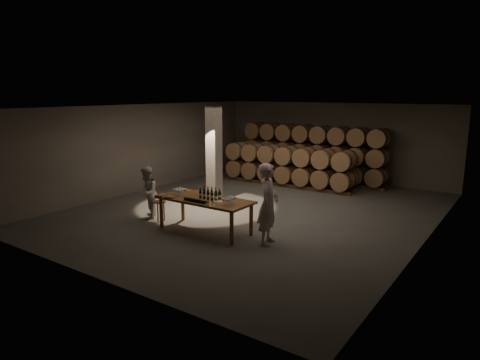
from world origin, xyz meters
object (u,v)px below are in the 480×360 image
Objects in this scene: tasting_table at (205,202)px; notebook_near at (171,197)px; stool at (160,205)px; person_woman at (147,193)px; bottle_cluster at (210,195)px; plate at (219,201)px; person_man at (268,204)px.

notebook_near reaches higher than tasting_table.
person_woman is at bearing -173.64° from stool.
tasting_table is 0.26m from bottle_cluster.
notebook_near is (-1.33, -0.36, 0.01)m from plate.
bottle_cluster reaches higher than plate.
bottle_cluster reaches higher than tasting_table.
person_man is 1.29× the size of person_woman.
plate reaches higher than stool.
bottle_cluster is 2.26m from person_woman.
person_woman reaches higher than plate.
person_man reaches higher than person_woman.
person_woman reaches higher than tasting_table.
stool is at bearing 141.97° from notebook_near.
notebook_near is (-0.82, -0.41, 0.12)m from tasting_table.
tasting_table is 4.44× the size of stool.
notebook_near is 1.35m from person_woman.
person_woman reaches higher than bottle_cluster.
person_man is 3.96m from person_woman.
bottle_cluster is 2.17× the size of plate.
stool is at bearing 57.42° from person_woman.
tasting_table is 1.85m from person_man.
bottle_cluster is 1.06m from notebook_near.
bottle_cluster is 1.87m from stool.
tasting_table is 9.82× the size of notebook_near.
notebook_near is at bearing -153.20° from bottle_cluster.
stool is 0.53m from person_woman.
person_woman reaches higher than notebook_near.
person_woman is (-2.24, -0.12, -0.24)m from bottle_cluster.
person_man is (1.84, 0.17, 0.20)m from tasting_table.
plate is 0.47× the size of stool.
person_woman is (-2.11, -0.05, -0.03)m from tasting_table.
tasting_table is 2.12m from person_woman.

